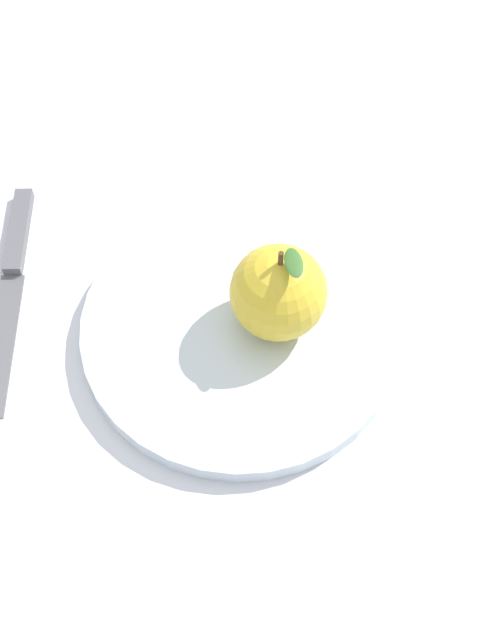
{
  "coord_description": "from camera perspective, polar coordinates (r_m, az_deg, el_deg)",
  "views": [
    {
      "loc": [
        0.24,
        -0.25,
        0.53
      ],
      "look_at": [
        0.05,
        0.01,
        0.02
      ],
      "focal_mm": 47.35,
      "sensor_mm": 36.0,
      "label": 1
    }
  ],
  "objects": [
    {
      "name": "dinner_plate",
      "position": [
        0.62,
        0.0,
        -0.54
      ],
      "size": [
        0.23,
        0.23,
        0.02
      ],
      "color": "silver",
      "rests_on": "ground_plane"
    },
    {
      "name": "apple",
      "position": [
        0.59,
        2.62,
        1.88
      ],
      "size": [
        0.07,
        0.07,
        0.08
      ],
      "color": "gold",
      "rests_on": "dinner_plate"
    },
    {
      "name": "knife",
      "position": [
        0.67,
        -15.15,
        2.96
      ],
      "size": [
        0.13,
        0.17,
        0.01
      ],
      "color": "#59595E",
      "rests_on": "ground_plane"
    },
    {
      "name": "ground_plane",
      "position": [
        0.64,
        -4.27,
        0.27
      ],
      "size": [
        2.4,
        2.4,
        0.0
      ],
      "primitive_type": "plane",
      "color": "silver"
    }
  ]
}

